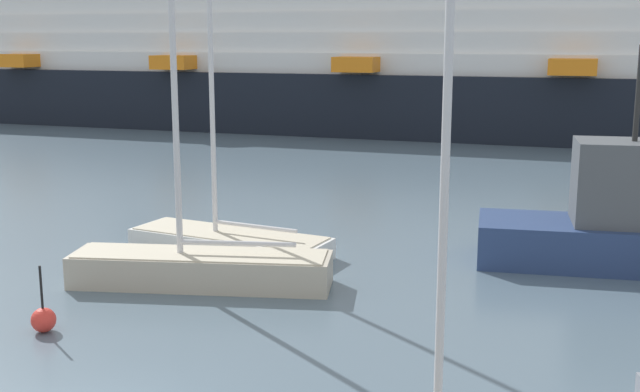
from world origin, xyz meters
name	(u,v)px	position (x,y,z in m)	size (l,w,h in m)	color
sailboat_0	(200,261)	(-2.02, 7.96, 0.72)	(7.57, 3.41, 14.54)	#BCB29E
sailboat_3	(229,237)	(-2.74, 11.31, 0.54)	(6.93, 2.82, 12.21)	white
fishing_boat_2	(619,222)	(9.19, 13.92, 1.40)	(8.40, 3.88, 6.73)	navy
channel_buoy_0	(43,319)	(-3.87, 3.48, 0.31)	(0.59, 0.59, 1.64)	red
cruise_ship	(290,69)	(-14.49, 46.70, 4.57)	(80.48, 12.67, 14.24)	black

